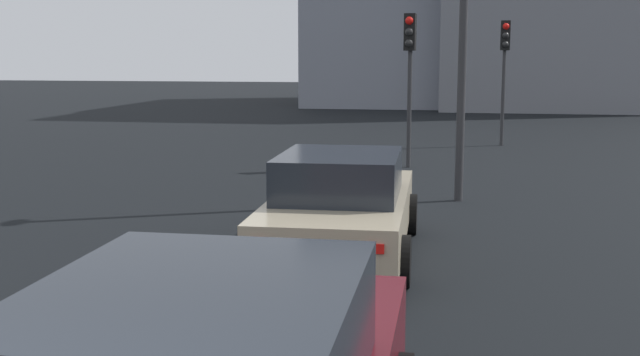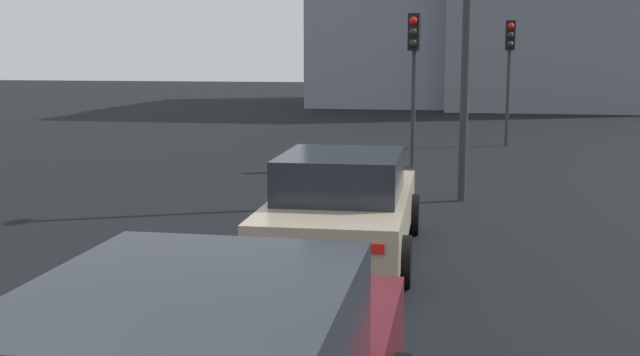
{
  "view_description": "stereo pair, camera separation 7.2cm",
  "coord_description": "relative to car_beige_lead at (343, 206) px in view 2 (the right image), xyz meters",
  "views": [
    {
      "loc": [
        -1.4,
        -1.48,
        2.78
      ],
      "look_at": [
        6.67,
        -0.01,
        1.49
      ],
      "focal_mm": 43.5,
      "sensor_mm": 36.0,
      "label": 1
    },
    {
      "loc": [
        -1.39,
        -1.55,
        2.78
      ],
      "look_at": [
        6.67,
        -0.01,
        1.49
      ],
      "focal_mm": 43.5,
      "sensor_mm": 36.0,
      "label": 2
    }
  ],
  "objects": [
    {
      "name": "building_facade_center",
      "position": [
        35.89,
        1.87,
        4.56
      ],
      "size": [
        12.01,
        10.04,
        10.56
      ],
      "primitive_type": "cube",
      "color": "gray",
      "rests_on": "ground_plane"
    },
    {
      "name": "traffic_light_near_left",
      "position": [
        14.19,
        -2.89,
        2.06
      ],
      "size": [
        0.32,
        0.29,
        3.85
      ],
      "rotation": [
        0.0,
        0.0,
        3.18
      ],
      "color": "#2D2D30",
      "rests_on": "ground_plane"
    },
    {
      "name": "car_beige_lead",
      "position": [
        0.0,
        0.0,
        0.0
      ],
      "size": [
        4.67,
        2.14,
        1.47
      ],
      "rotation": [
        0.0,
        0.0,
        0.03
      ],
      "color": "tan",
      "rests_on": "ground_plane"
    },
    {
      "name": "traffic_light_near_right",
      "position": [
        8.89,
        -0.33,
        2.03
      ],
      "size": [
        0.33,
        0.31,
        3.81
      ],
      "rotation": [
        0.0,
        0.0,
        2.99
      ],
      "color": "#2D2D30",
      "rests_on": "ground_plane"
    }
  ]
}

